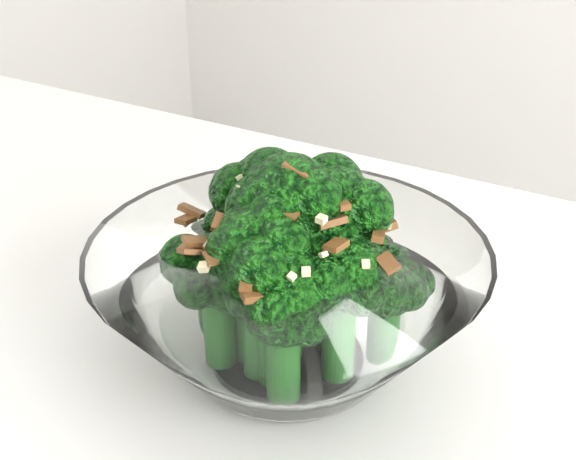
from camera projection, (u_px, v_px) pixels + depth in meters
The scene contains 1 object.
broccoli_dish at pixel (287, 292), 0.44m from camera, with size 0.22×0.22×0.13m.
Camera 1 is at (0.22, -0.15, 1.05)m, focal length 50.00 mm.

